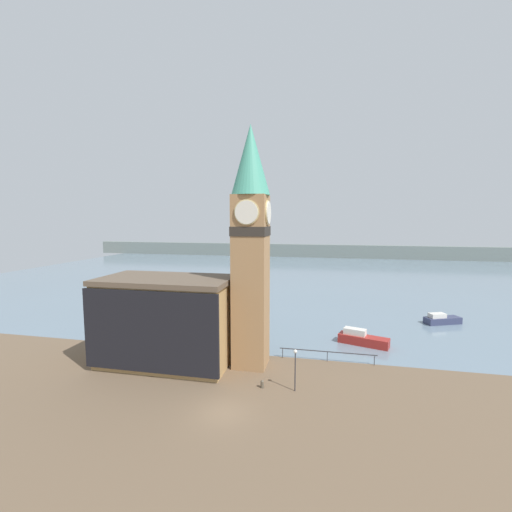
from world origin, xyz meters
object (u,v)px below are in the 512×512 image
Objects in this scene: clock_tower at (251,241)px; mooring_bollard_near at (262,384)px; pier_building at (166,320)px; boat_near at (362,339)px; lamp_post at (295,362)px; boat_far at (442,320)px.

clock_tower is 33.36× the size of mooring_bollard_near.
clock_tower is 1.76× the size of pier_building.
boat_near reaches higher than mooring_bollard_near.
mooring_bollard_near is at bearing -108.49° from boat_near.
clock_tower is 4.00× the size of boat_near.
lamp_post is (13.44, -3.23, -1.85)m from pier_building.
mooring_bollard_near is 3.61m from lamp_post.
lamp_post is at bearing -150.59° from boat_far.
boat_far is 29.94m from lamp_post.
lamp_post reaches higher than boat_far.
boat_far is at bearing 32.34° from pier_building.
clock_tower reaches higher than mooring_bollard_near.
boat_far is at bearing 47.73° from mooring_bollard_near.
clock_tower is at bearing 114.38° from mooring_bollard_near.
pier_building is (-8.56, -1.22, -8.16)m from clock_tower.
pier_building is 13.95m from lamp_post.
lamp_post is (-6.68, -12.66, 1.91)m from boat_near.
pier_building is at bearing -136.49° from boat_near.
boat_far is (31.94, 20.23, -3.85)m from pier_building.
boat_near reaches higher than boat_far.
pier_building is at bearing -169.99° from boat_far.
pier_building is 11.80m from mooring_bollard_near.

